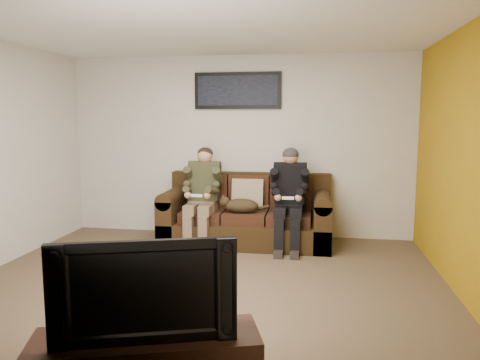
% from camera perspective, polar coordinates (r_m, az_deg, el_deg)
% --- Properties ---
extents(floor, '(5.00, 5.00, 0.00)m').
position_cam_1_polar(floor, '(4.91, -4.53, -12.87)').
color(floor, brown).
rests_on(floor, ground).
extents(ceiling, '(5.00, 5.00, 0.00)m').
position_cam_1_polar(ceiling, '(4.69, -4.88, 18.45)').
color(ceiling, silver).
rests_on(ceiling, ground).
extents(wall_back, '(5.00, 0.00, 5.00)m').
position_cam_1_polar(wall_back, '(6.82, -0.15, 4.10)').
color(wall_back, beige).
rests_on(wall_back, ground).
extents(wall_front, '(5.00, 0.00, 5.00)m').
position_cam_1_polar(wall_front, '(2.51, -17.11, -2.27)').
color(wall_front, beige).
rests_on(wall_front, ground).
extents(wall_right, '(0.00, 4.50, 4.50)m').
position_cam_1_polar(wall_right, '(4.70, 26.43, 1.72)').
color(wall_right, beige).
rests_on(wall_right, ground).
extents(accent_wall_right, '(0.00, 4.50, 4.50)m').
position_cam_1_polar(accent_wall_right, '(4.69, 26.31, 1.73)').
color(accent_wall_right, '#AA7E11').
rests_on(accent_wall_right, ground).
extents(sofa, '(2.28, 0.99, 0.93)m').
position_cam_1_polar(sofa, '(6.51, 0.89, -4.49)').
color(sofa, black).
rests_on(sofa, ground).
extents(throw_pillow, '(0.44, 0.21, 0.43)m').
position_cam_1_polar(throw_pillow, '(6.49, 0.95, -1.72)').
color(throw_pillow, '#9D8D66').
rests_on(throw_pillow, sofa).
extents(throw_blanket, '(0.47, 0.23, 0.08)m').
position_cam_1_polar(throw_blanket, '(6.82, -4.51, 1.00)').
color(throw_blanket, tan).
rests_on(throw_blanket, sofa).
extents(person_left, '(0.51, 0.87, 1.31)m').
position_cam_1_polar(person_left, '(6.37, -4.60, -1.22)').
color(person_left, '#76614A').
rests_on(person_left, sofa).
extents(person_right, '(0.51, 0.86, 1.32)m').
position_cam_1_polar(person_right, '(6.19, 6.04, -1.46)').
color(person_right, black).
rests_on(person_right, sofa).
extents(cat, '(0.66, 0.26, 0.24)m').
position_cam_1_polar(cat, '(6.24, -0.02, -3.09)').
color(cat, '#43311A').
rests_on(cat, sofa).
extents(framed_poster, '(1.25, 0.05, 0.52)m').
position_cam_1_polar(framed_poster, '(6.79, -0.30, 10.84)').
color(framed_poster, black).
rests_on(framed_poster, wall_back).
extents(television, '(1.05, 0.46, 0.61)m').
position_cam_1_polar(television, '(2.87, -11.55, -12.60)').
color(television, black).
rests_on(television, tv_stand).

